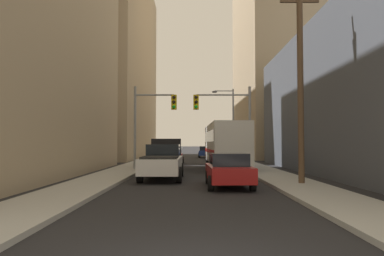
{
  "coord_description": "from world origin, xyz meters",
  "views": [
    {
      "loc": [
        -0.03,
        -5.45,
        1.98
      ],
      "look_at": [
        0.0,
        26.27,
        3.26
      ],
      "focal_mm": 34.5,
      "sensor_mm": 36.0,
      "label": 1
    }
  ],
  "objects_px": {
    "sedan_blue": "(205,152)",
    "traffic_signal_near_left": "(153,114)",
    "traffic_signal_near_right": "(225,114)",
    "sedan_maroon": "(173,156)",
    "city_bus": "(224,144)",
    "cargo_van_black": "(167,152)",
    "pickup_truck_white": "(162,162)",
    "sedan_red": "(228,170)"
  },
  "relations": [
    {
      "from": "pickup_truck_white",
      "to": "sedan_blue",
      "type": "distance_m",
      "value": 29.75
    },
    {
      "from": "cargo_van_black",
      "to": "sedan_red",
      "type": "relative_size",
      "value": 1.24
    },
    {
      "from": "pickup_truck_white",
      "to": "sedan_maroon",
      "type": "bearing_deg",
      "value": 90.65
    },
    {
      "from": "city_bus",
      "to": "sedan_blue",
      "type": "distance_m",
      "value": 20.94
    },
    {
      "from": "sedan_maroon",
      "to": "traffic_signal_near_left",
      "type": "xyz_separation_m",
      "value": [
        -1.01,
        -8.44,
        3.23
      ]
    },
    {
      "from": "sedan_red",
      "to": "sedan_blue",
      "type": "distance_m",
      "value": 33.17
    },
    {
      "from": "city_bus",
      "to": "sedan_blue",
      "type": "relative_size",
      "value": 2.71
    },
    {
      "from": "traffic_signal_near_left",
      "to": "traffic_signal_near_right",
      "type": "bearing_deg",
      "value": 0.01
    },
    {
      "from": "sedan_blue",
      "to": "sedan_red",
      "type": "bearing_deg",
      "value": -90.36
    },
    {
      "from": "sedan_blue",
      "to": "sedan_maroon",
      "type": "bearing_deg",
      "value": -103.49
    },
    {
      "from": "sedan_blue",
      "to": "traffic_signal_near_right",
      "type": "xyz_separation_m",
      "value": [
        0.52,
        -23.53,
        3.29
      ]
    },
    {
      "from": "cargo_van_black",
      "to": "traffic_signal_near_left",
      "type": "bearing_deg",
      "value": -130.43
    },
    {
      "from": "city_bus",
      "to": "sedan_red",
      "type": "distance_m",
      "value": 12.36
    },
    {
      "from": "pickup_truck_white",
      "to": "cargo_van_black",
      "type": "height_order",
      "value": "cargo_van_black"
    },
    {
      "from": "pickup_truck_white",
      "to": "traffic_signal_near_right",
      "type": "distance_m",
      "value": 7.86
    },
    {
      "from": "pickup_truck_white",
      "to": "traffic_signal_near_left",
      "type": "xyz_separation_m",
      "value": [
        -1.17,
        6.01,
        3.07
      ]
    },
    {
      "from": "cargo_van_black",
      "to": "sedan_blue",
      "type": "bearing_deg",
      "value": 80.7
    },
    {
      "from": "pickup_truck_white",
      "to": "cargo_van_black",
      "type": "distance_m",
      "value": 7.15
    },
    {
      "from": "sedan_maroon",
      "to": "traffic_signal_near_right",
      "type": "xyz_separation_m",
      "value": [
        4.13,
        -8.44,
        3.29
      ]
    },
    {
      "from": "cargo_van_black",
      "to": "sedan_red",
      "type": "distance_m",
      "value": 11.32
    },
    {
      "from": "sedan_blue",
      "to": "traffic_signal_near_right",
      "type": "distance_m",
      "value": 23.76
    },
    {
      "from": "city_bus",
      "to": "cargo_van_black",
      "type": "distance_m",
      "value": 4.69
    },
    {
      "from": "sedan_blue",
      "to": "traffic_signal_near_right",
      "type": "relative_size",
      "value": 0.71
    },
    {
      "from": "pickup_truck_white",
      "to": "cargo_van_black",
      "type": "bearing_deg",
      "value": 91.72
    },
    {
      "from": "cargo_van_black",
      "to": "sedan_blue",
      "type": "xyz_separation_m",
      "value": [
        3.67,
        22.4,
        -0.52
      ]
    },
    {
      "from": "sedan_maroon",
      "to": "sedan_red",
      "type": "bearing_deg",
      "value": -79.32
    },
    {
      "from": "sedan_red",
      "to": "traffic_signal_near_right",
      "type": "relative_size",
      "value": 0.71
    },
    {
      "from": "traffic_signal_near_right",
      "to": "cargo_van_black",
      "type": "bearing_deg",
      "value": 164.95
    },
    {
      "from": "sedan_blue",
      "to": "traffic_signal_near_left",
      "type": "relative_size",
      "value": 0.71
    },
    {
      "from": "cargo_van_black",
      "to": "traffic_signal_near_left",
      "type": "relative_size",
      "value": 0.88
    },
    {
      "from": "city_bus",
      "to": "pickup_truck_white",
      "type": "distance_m",
      "value": 9.65
    },
    {
      "from": "sedan_red",
      "to": "traffic_signal_near_right",
      "type": "distance_m",
      "value": 10.21
    },
    {
      "from": "sedan_blue",
      "to": "cargo_van_black",
      "type": "bearing_deg",
      "value": -99.3
    },
    {
      "from": "city_bus",
      "to": "traffic_signal_near_right",
      "type": "distance_m",
      "value": 3.39
    },
    {
      "from": "city_bus",
      "to": "sedan_blue",
      "type": "bearing_deg",
      "value": 91.98
    },
    {
      "from": "city_bus",
      "to": "traffic_signal_near_left",
      "type": "relative_size",
      "value": 1.92
    },
    {
      "from": "cargo_van_black",
      "to": "sedan_maroon",
      "type": "distance_m",
      "value": 7.33
    },
    {
      "from": "pickup_truck_white",
      "to": "cargo_van_black",
      "type": "xyz_separation_m",
      "value": [
        -0.21,
        7.14,
        0.35
      ]
    },
    {
      "from": "pickup_truck_white",
      "to": "traffic_signal_near_right",
      "type": "xyz_separation_m",
      "value": [
        3.97,
        6.02,
        3.12
      ]
    },
    {
      "from": "sedan_blue",
      "to": "traffic_signal_near_left",
      "type": "xyz_separation_m",
      "value": [
        -4.63,
        -23.53,
        3.23
      ]
    },
    {
      "from": "sedan_red",
      "to": "traffic_signal_near_left",
      "type": "relative_size",
      "value": 0.71
    },
    {
      "from": "city_bus",
      "to": "traffic_signal_near_right",
      "type": "relative_size",
      "value": 1.92
    }
  ]
}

